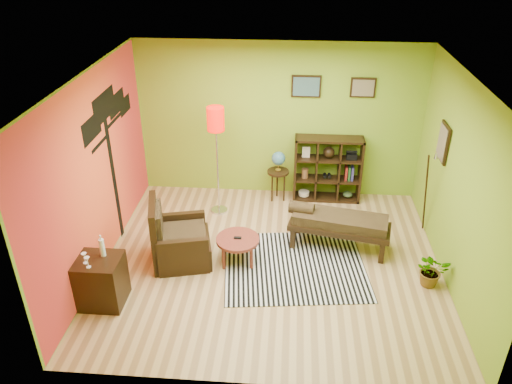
# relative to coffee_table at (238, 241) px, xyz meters

# --- Properties ---
(ground) EXTENTS (5.00, 5.00, 0.00)m
(ground) POSITION_rel_coffee_table_xyz_m (0.50, -0.01, -0.34)
(ground) COLOR tan
(ground) RESTS_ON ground
(room_shell) EXTENTS (5.04, 4.54, 2.82)m
(room_shell) POSITION_rel_coffee_table_xyz_m (0.41, 0.00, 1.46)
(room_shell) COLOR #7DA223
(room_shell) RESTS_ON ground
(zebra_rug) EXTENTS (2.25, 1.98, 0.01)m
(zebra_rug) POSITION_rel_coffee_table_xyz_m (0.86, -0.07, -0.33)
(zebra_rug) COLOR silver
(zebra_rug) RESTS_ON ground
(coffee_table) EXTENTS (0.64, 0.64, 0.42)m
(coffee_table) POSITION_rel_coffee_table_xyz_m (0.00, 0.00, 0.00)
(coffee_table) COLOR maroon
(coffee_table) RESTS_ON ground
(armchair) EXTENTS (1.00, 0.99, 1.01)m
(armchair) POSITION_rel_coffee_table_xyz_m (-0.89, -0.05, -0.03)
(armchair) COLOR black
(armchair) RESTS_ON ground
(side_cabinet) EXTENTS (0.58, 0.53, 1.00)m
(side_cabinet) POSITION_rel_coffee_table_xyz_m (-1.70, -1.06, 0.01)
(side_cabinet) COLOR black
(side_cabinet) RESTS_ON ground
(floor_lamp) EXTENTS (0.29, 0.29, 1.91)m
(floor_lamp) POSITION_rel_coffee_table_xyz_m (-0.49, 1.41, 1.21)
(floor_lamp) COLOR silver
(floor_lamp) RESTS_ON ground
(globe_table) EXTENTS (0.39, 0.39, 0.95)m
(globe_table) POSITION_rel_coffee_table_xyz_m (0.52, 1.91, 0.38)
(globe_table) COLOR black
(globe_table) RESTS_ON ground
(cube_shelf) EXTENTS (1.20, 0.35, 1.20)m
(cube_shelf) POSITION_rel_coffee_table_xyz_m (1.42, 2.02, 0.26)
(cube_shelf) COLOR black
(cube_shelf) RESTS_ON ground
(bench) EXTENTS (1.61, 0.84, 0.71)m
(bench) POSITION_rel_coffee_table_xyz_m (1.48, 0.47, 0.11)
(bench) COLOR black
(bench) RESTS_ON ground
(potted_plant) EXTENTS (0.45, 0.50, 0.38)m
(potted_plant) POSITION_rel_coffee_table_xyz_m (2.76, -0.35, -0.15)
(potted_plant) COLOR #26661E
(potted_plant) RESTS_ON ground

